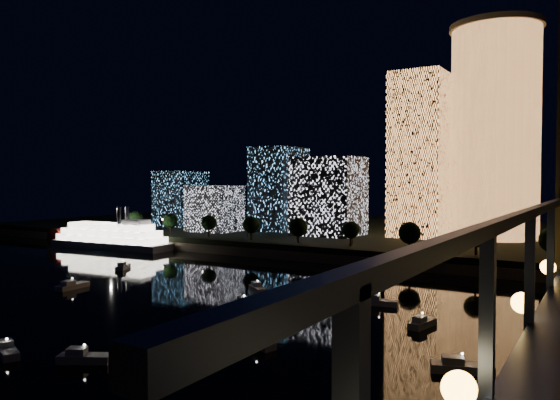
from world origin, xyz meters
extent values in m
plane|color=black|center=(0.00, 0.00, 0.00)|extent=(520.00, 520.00, 0.00)
cube|color=black|center=(0.00, 160.00, 2.50)|extent=(420.00, 160.00, 5.00)
cube|color=#6B5E4C|center=(0.00, 82.00, 1.50)|extent=(420.00, 6.00, 3.00)
cylinder|color=#FFA051|center=(25.73, 140.85, 44.27)|extent=(32.00, 32.00, 78.55)
cylinder|color=#6B5E4C|center=(25.73, 140.85, 84.55)|extent=(34.00, 34.00, 2.00)
cube|color=#FFA051|center=(-0.28, 131.06, 36.78)|extent=(19.98, 19.98, 63.57)
cube|color=white|center=(-33.44, 119.22, 20.69)|extent=(25.49, 21.57, 31.38)
cube|color=#5DB5FF|center=(-62.22, 127.87, 23.27)|extent=(18.27, 23.76, 36.55)
cube|color=white|center=(-83.07, 108.39, 14.85)|extent=(19.70, 17.91, 19.70)
cube|color=#5DB5FF|center=(-115.40, 123.04, 18.26)|extent=(18.94, 20.84, 26.52)
cube|color=navy|center=(60.00, -60.00, 21.50)|extent=(0.50, 0.50, 7.00)
cube|color=navy|center=(60.00, -36.00, 21.50)|extent=(0.50, 0.50, 7.00)
sphere|color=#FFB138|center=(59.50, -45.00, 19.80)|extent=(1.20, 1.20, 1.20)
cube|color=silver|center=(-106.01, 71.04, 1.33)|extent=(53.90, 16.16, 2.66)
cube|color=white|center=(-106.01, 71.04, 3.87)|extent=(49.40, 14.72, 2.44)
cube|color=white|center=(-106.01, 71.04, 6.31)|extent=(44.90, 13.28, 2.44)
cube|color=white|center=(-106.01, 71.04, 8.74)|extent=(38.20, 11.68, 2.44)
cube|color=silver|center=(-92.77, 72.04, 10.85)|extent=(9.33, 7.29, 1.99)
cylinder|color=black|center=(-99.22, 69.33, 13.28)|extent=(1.55, 1.55, 6.64)
cylinder|color=black|center=(-99.56, 73.75, 13.28)|extent=(1.55, 1.55, 6.64)
cylinder|color=maroon|center=(-132.50, 69.03, 3.32)|extent=(8.48, 10.52, 7.75)
cube|color=silver|center=(-8.90, 30.59, 0.60)|extent=(7.05, 6.20, 1.20)
cube|color=silver|center=(-9.74, 31.25, 1.70)|extent=(3.12, 3.01, 1.00)
sphere|color=white|center=(-8.90, 30.59, 2.60)|extent=(0.36, 0.36, 0.36)
cube|color=silver|center=(46.39, -0.89, 0.60)|extent=(8.85, 5.49, 1.20)
cube|color=silver|center=(45.20, -1.33, 1.70)|extent=(3.54, 3.09, 1.00)
sphere|color=white|center=(46.39, -0.89, 2.60)|extent=(0.36, 0.36, 0.36)
cube|color=silver|center=(21.47, 32.08, 0.60)|extent=(8.48, 4.07, 1.20)
cube|color=silver|center=(20.27, 31.85, 1.70)|extent=(3.19, 2.61, 1.00)
sphere|color=white|center=(21.47, 32.08, 2.60)|extent=(0.36, 0.36, 0.36)
cube|color=silver|center=(-1.94, 14.99, 0.60)|extent=(7.07, 6.37, 1.20)
cube|color=silver|center=(-2.78, 15.68, 1.70)|extent=(3.15, 3.06, 1.00)
sphere|color=white|center=(-1.94, 14.99, 2.60)|extent=(0.36, 0.36, 0.36)
cube|color=silver|center=(15.08, -5.74, 0.60)|extent=(7.94, 4.78, 1.20)
cube|color=silver|center=(14.00, -5.37, 1.70)|extent=(3.15, 2.73, 1.00)
sphere|color=white|center=(15.08, -5.74, 2.60)|extent=(0.36, 0.36, 0.36)
cube|color=silver|center=(-14.75, -29.74, 0.60)|extent=(7.62, 4.89, 1.20)
cube|color=silver|center=(-15.77, -29.33, 1.70)|extent=(3.07, 2.71, 1.00)
sphere|color=white|center=(-14.75, -29.74, 2.60)|extent=(0.36, 0.36, 0.36)
cube|color=silver|center=(34.65, 19.53, 0.60)|extent=(3.62, 7.36, 1.20)
cube|color=silver|center=(34.44, 18.49, 1.70)|extent=(2.29, 2.79, 1.00)
sphere|color=white|center=(34.65, 19.53, 2.60)|extent=(0.36, 0.36, 0.36)
cube|color=silver|center=(-62.58, 37.43, 0.60)|extent=(5.89, 7.90, 1.20)
cube|color=silver|center=(-62.02, 36.42, 1.70)|extent=(3.05, 3.32, 1.00)
sphere|color=white|center=(-62.58, 37.43, 2.60)|extent=(0.36, 0.36, 0.36)
cube|color=silver|center=(-50.18, 9.63, 0.60)|extent=(3.54, 8.89, 1.20)
cube|color=silver|center=(-50.07, 8.33, 1.70)|extent=(2.52, 3.22, 1.00)
sphere|color=white|center=(-50.18, 9.63, 2.60)|extent=(0.36, 0.36, 0.36)
cube|color=silver|center=(-2.10, -25.62, 0.60)|extent=(7.86, 5.92, 1.20)
cube|color=silver|center=(-3.10, -26.18, 1.70)|extent=(3.31, 3.06, 1.00)
sphere|color=white|center=(-2.10, -25.62, 2.60)|extent=(0.36, 0.36, 0.36)
cylinder|color=black|center=(-110.00, 88.00, 7.00)|extent=(0.70, 0.70, 4.00)
sphere|color=black|center=(-110.00, 88.00, 10.50)|extent=(6.77, 6.77, 6.77)
cylinder|color=black|center=(-90.00, 88.00, 7.00)|extent=(0.70, 0.70, 4.00)
sphere|color=black|center=(-90.00, 88.00, 10.50)|extent=(5.97, 5.97, 5.97)
cylinder|color=black|center=(-70.00, 88.00, 7.00)|extent=(0.70, 0.70, 4.00)
sphere|color=black|center=(-70.00, 88.00, 10.50)|extent=(5.93, 5.93, 5.93)
cylinder|color=black|center=(-50.00, 88.00, 7.00)|extent=(0.70, 0.70, 4.00)
sphere|color=black|center=(-50.00, 88.00, 10.50)|extent=(6.37, 6.37, 6.37)
cylinder|color=black|center=(-30.00, 88.00, 7.00)|extent=(0.70, 0.70, 4.00)
sphere|color=black|center=(-30.00, 88.00, 10.50)|extent=(6.71, 6.71, 6.71)
cylinder|color=black|center=(-10.00, 88.00, 7.00)|extent=(0.70, 0.70, 4.00)
sphere|color=black|center=(-10.00, 88.00, 10.50)|extent=(5.82, 5.82, 5.82)
cylinder|color=black|center=(10.00, 88.00, 7.00)|extent=(0.70, 0.70, 4.00)
sphere|color=black|center=(10.00, 88.00, 10.50)|extent=(6.97, 6.97, 6.97)
cylinder|color=black|center=(30.00, 88.00, 7.00)|extent=(0.70, 0.70, 4.00)
sphere|color=black|center=(30.00, 88.00, 10.50)|extent=(6.64, 6.64, 6.64)
cylinder|color=black|center=(50.00, 88.00, 7.00)|extent=(0.70, 0.70, 4.00)
sphere|color=black|center=(50.00, 88.00, 10.50)|extent=(6.81, 6.81, 6.81)
cylinder|color=black|center=(-100.00, 94.00, 7.50)|extent=(0.24, 0.24, 5.00)
sphere|color=#FFCC7F|center=(-100.00, 94.00, 10.30)|extent=(0.70, 0.70, 0.70)
cylinder|color=black|center=(-78.00, 94.00, 7.50)|extent=(0.24, 0.24, 5.00)
sphere|color=#FFCC7F|center=(-78.00, 94.00, 10.30)|extent=(0.70, 0.70, 0.70)
cylinder|color=black|center=(-56.00, 94.00, 7.50)|extent=(0.24, 0.24, 5.00)
sphere|color=#FFCC7F|center=(-56.00, 94.00, 10.30)|extent=(0.70, 0.70, 0.70)
cylinder|color=black|center=(-34.00, 94.00, 7.50)|extent=(0.24, 0.24, 5.00)
sphere|color=#FFCC7F|center=(-34.00, 94.00, 10.30)|extent=(0.70, 0.70, 0.70)
cylinder|color=black|center=(-12.00, 94.00, 7.50)|extent=(0.24, 0.24, 5.00)
sphere|color=#FFCC7F|center=(-12.00, 94.00, 10.30)|extent=(0.70, 0.70, 0.70)
cylinder|color=black|center=(10.00, 94.00, 7.50)|extent=(0.24, 0.24, 5.00)
sphere|color=#FFCC7F|center=(10.00, 94.00, 10.30)|extent=(0.70, 0.70, 0.70)
cylinder|color=black|center=(32.00, 94.00, 7.50)|extent=(0.24, 0.24, 5.00)
sphere|color=#FFCC7F|center=(32.00, 94.00, 10.30)|extent=(0.70, 0.70, 0.70)
camera|label=1|loc=(63.72, -78.46, 26.73)|focal=35.00mm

